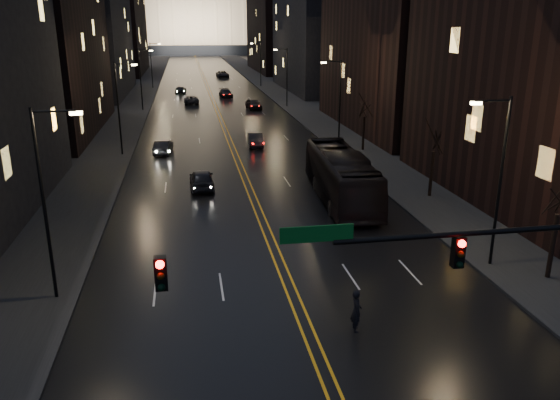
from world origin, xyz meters
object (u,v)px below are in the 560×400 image
traffic_signal (527,261)px  receding_car_a (256,140)px  oncoming_car_b (163,147)px  pedestrian_a (356,311)px  bus (341,176)px  oncoming_car_a (202,179)px

traffic_signal → receding_car_a: 42.44m
oncoming_car_b → pedestrian_a: (9.02, -35.18, 0.25)m
receding_car_a → pedestrian_a: size_ratio=2.26×
traffic_signal → receding_car_a: traffic_signal is taller
bus → pedestrian_a: (-4.26, -17.51, -0.90)m
traffic_signal → receding_car_a: size_ratio=4.08×
bus → oncoming_car_a: size_ratio=2.89×
bus → oncoming_car_b: bearing=130.2°
pedestrian_a → traffic_signal: bearing=-138.4°
oncoming_car_a → oncoming_car_b: bearing=-76.3°
oncoming_car_b → receding_car_a: receding_car_a is taller
traffic_signal → oncoming_car_a: (-9.56, 27.26, -4.33)m
receding_car_a → traffic_signal: bearing=-81.8°
traffic_signal → oncoming_car_a: bearing=109.3°
traffic_signal → oncoming_car_b: (-12.93, 40.18, -4.41)m
bus → oncoming_car_a: bearing=157.7°
oncoming_car_a → oncoming_car_b: (-3.37, 12.92, -0.09)m
bus → oncoming_car_a: 11.04m
traffic_signal → bus: traffic_signal is taller
pedestrian_a → receding_car_a: bearing=2.9°
oncoming_car_b → oncoming_car_a: bearing=111.3°
bus → pedestrian_a: size_ratio=7.02×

